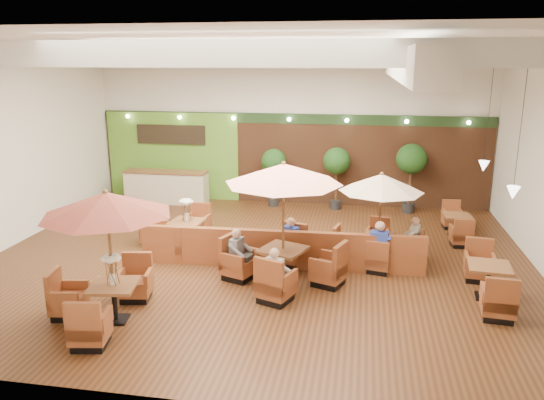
% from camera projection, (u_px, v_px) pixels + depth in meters
% --- Properties ---
extents(room, '(14.04, 14.00, 5.52)m').
position_uv_depth(room, '(275.00, 115.00, 14.02)').
color(room, '#381E0F').
rests_on(room, ground).
extents(service_counter, '(3.00, 0.75, 1.18)m').
position_uv_depth(service_counter, '(167.00, 187.00, 19.27)').
color(service_counter, beige).
rests_on(service_counter, ground).
extents(booth_divider, '(7.11, 0.46, 0.98)m').
position_uv_depth(booth_divider, '(280.00, 250.00, 13.16)').
color(booth_divider, brown).
rests_on(booth_divider, ground).
extents(table_0, '(2.62, 2.73, 2.71)m').
position_uv_depth(table_0, '(105.00, 229.00, 10.12)').
color(table_0, brown).
rests_on(table_0, ground).
extents(table_1, '(3.01, 3.01, 2.88)m').
position_uv_depth(table_1, '(283.00, 202.00, 11.96)').
color(table_1, brown).
rests_on(table_1, ground).
extents(table_2, '(2.36, 2.36, 2.34)m').
position_uv_depth(table_2, '(381.00, 200.00, 13.44)').
color(table_2, brown).
rests_on(table_2, ground).
extents(table_3, '(1.78, 2.61, 1.54)m').
position_uv_depth(table_3, '(178.00, 231.00, 14.71)').
color(table_3, brown).
rests_on(table_3, ground).
extents(table_4, '(0.95, 2.64, 0.97)m').
position_uv_depth(table_4, '(488.00, 282.00, 11.52)').
color(table_4, brown).
rests_on(table_4, ground).
extents(table_5, '(0.82, 2.29, 0.85)m').
position_uv_depth(table_5, '(456.00, 226.00, 15.57)').
color(table_5, brown).
rests_on(table_5, ground).
extents(topiary_0, '(0.89, 0.89, 2.06)m').
position_uv_depth(topiary_0, '(274.00, 164.00, 18.56)').
color(topiary_0, black).
rests_on(topiary_0, ground).
extents(topiary_1, '(0.93, 0.93, 2.17)m').
position_uv_depth(topiary_1, '(337.00, 163.00, 18.18)').
color(topiary_1, black).
rests_on(topiary_1, ground).
extents(topiary_2, '(1.02, 1.02, 2.36)m').
position_uv_depth(topiary_2, '(411.00, 162.00, 17.73)').
color(topiary_2, black).
rests_on(topiary_2, ground).
extents(diner_0, '(0.43, 0.40, 0.78)m').
position_uv_depth(diner_0, '(276.00, 269.00, 11.26)').
color(diner_0, silver).
rests_on(diner_0, ground).
extents(diner_1, '(0.45, 0.43, 0.79)m').
position_uv_depth(diner_1, '(289.00, 237.00, 13.27)').
color(diner_1, '#263CA5').
rests_on(diner_1, ground).
extents(diner_2, '(0.38, 0.42, 0.78)m').
position_uv_depth(diner_2, '(239.00, 249.00, 12.44)').
color(diner_2, slate).
rests_on(diner_2, ground).
extents(diner_3, '(0.45, 0.39, 0.86)m').
position_uv_depth(diner_3, '(380.00, 242.00, 12.84)').
color(diner_3, '#263CA5').
rests_on(diner_3, ground).
extents(diner_4, '(0.36, 0.41, 0.75)m').
position_uv_depth(diner_4, '(413.00, 234.00, 13.52)').
color(diner_4, silver).
rests_on(diner_4, ground).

